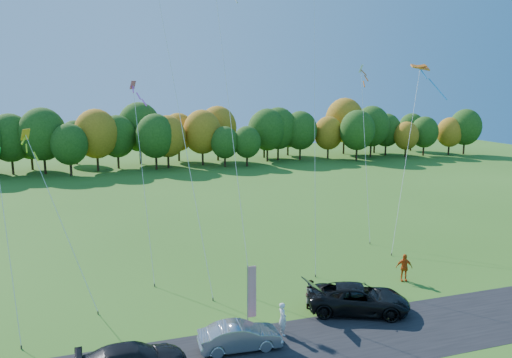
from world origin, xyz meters
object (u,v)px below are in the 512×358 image
object	(u,v)px
person_east	(404,267)
feather_flag	(251,291)
black_suv	(359,299)
silver_sedan	(240,336)

from	to	relation	value
person_east	feather_flag	distance (m)	12.78
black_suv	silver_sedan	xyz separation A→B (m)	(-7.90, -1.91, -0.13)
black_suv	feather_flag	distance (m)	7.00
person_east	feather_flag	world-z (taller)	feather_flag
silver_sedan	feather_flag	world-z (taller)	feather_flag
person_east	feather_flag	size ratio (longest dim) A/B	0.50
black_suv	silver_sedan	world-z (taller)	black_suv
feather_flag	silver_sedan	bearing A→B (deg)	-125.39
silver_sedan	feather_flag	xyz separation A→B (m)	(1.08, 1.52, 1.66)
person_east	silver_sedan	bearing A→B (deg)	-140.42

